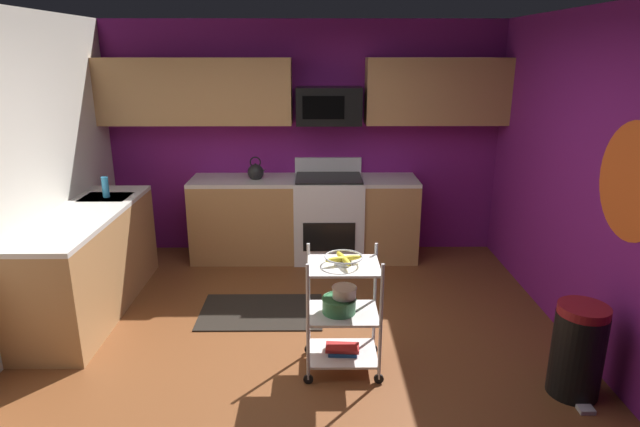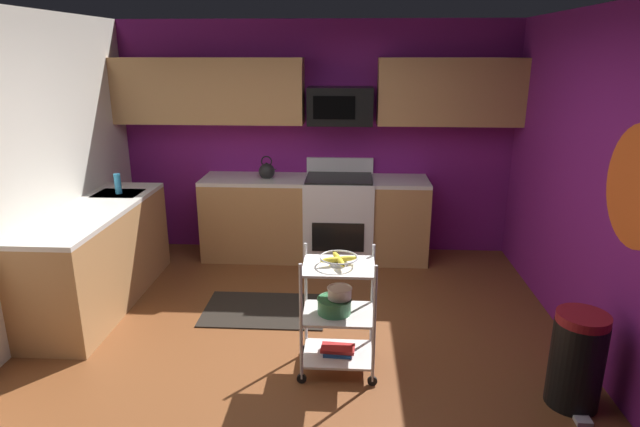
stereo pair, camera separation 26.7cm
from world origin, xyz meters
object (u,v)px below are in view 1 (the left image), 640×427
Objects in this scene: mixing_bowl_small at (344,292)px; book_stack at (342,349)px; microwave at (329,106)px; trash_can at (578,351)px; mixing_bowl_large at (339,305)px; oven_range at (328,217)px; rolling_cart at (343,313)px; kettle at (256,172)px; fruit_bowl at (344,258)px; dish_soap_bottle at (105,187)px.

mixing_bowl_small is 0.46m from book_stack.
trash_can is (1.63, -2.68, -1.37)m from microwave.
mixing_bowl_large is at bearing -180.00° from book_stack.
mixing_bowl_small is at bearing 9.95° from mixing_bowl_large.
mixing_bowl_large is at bearing -89.39° from oven_range.
mixing_bowl_small is at bearing 37.32° from rolling_cart.
mixing_bowl_large is at bearing -69.93° from kettle.
oven_range reaches higher than mixing_bowl_large.
book_stack is 0.39× the size of trash_can.
trash_can is at bearing -11.32° from book_stack.
kettle is (-0.86, 2.25, 0.38)m from mixing_bowl_small.
trash_can reaches higher than mixing_bowl_small.
mixing_bowl_large is at bearing 180.00° from fruit_bowl.
mixing_bowl_large is (0.02, -2.26, 0.04)m from oven_range.
oven_range is at bearing 91.33° from book_stack.
book_stack is at bearing -88.72° from microwave.
kettle is at bearing 110.07° from mixing_bowl_large.
mixing_bowl_small is at bearing -33.84° from dish_soap_bottle.
fruit_bowl reaches higher than mixing_bowl_small.
dish_soap_bottle is at bearing -160.40° from oven_range.
book_stack is at bearing 153.43° from rolling_cart.
fruit_bowl reaches higher than trash_can.
dish_soap_bottle is at bearing 154.46° from trash_can.
oven_range is 2.30m from fruit_bowl.
fruit_bowl is 2.67m from dish_soap_bottle.
trash_can is at bearing -11.61° from mixing_bowl_small.
microwave is (-0.00, 0.10, 1.22)m from oven_range.
rolling_cart is at bearing -88.67° from oven_range.
book_stack is at bearing 0.00° from mixing_bowl_large.
kettle is at bearing 29.40° from dish_soap_bottle.
oven_range is at bearing 122.28° from trash_can.
dish_soap_bottle is at bearing 145.60° from mixing_bowl_large.
fruit_bowl is 1.08× the size of mixing_bowl_large.
oven_range is 2.29m from book_stack.
dish_soap_bottle is at bearing 145.94° from book_stack.
kettle reaches higher than dish_soap_bottle.
kettle is at bearing 110.71° from book_stack.
microwave reaches higher than mixing_bowl_large.
dish_soap_bottle reaches higher than book_stack.
oven_range is at bearing 19.60° from dish_soap_bottle.
mixing_bowl_large is 0.37m from book_stack.
mixing_bowl_small is at bearing -88.45° from oven_range.
fruit_bowl is 0.26m from mixing_bowl_small.
book_stack is (0.05, -2.37, -1.55)m from microwave.
book_stack is (-0.01, -0.01, -0.46)m from mixing_bowl_small.
rolling_cart is at bearing -34.06° from dish_soap_bottle.
dish_soap_bottle reaches higher than mixing_bowl_large.
rolling_cart is 2.73m from dish_soap_bottle.
dish_soap_bottle is (-1.36, -0.76, 0.02)m from kettle.
microwave reaches higher than trash_can.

